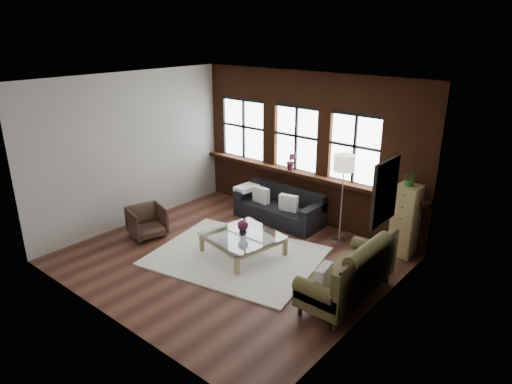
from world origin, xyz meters
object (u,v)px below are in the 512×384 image
Objects in this scene: vintage_settee at (348,269)px; coffee_table at (243,245)px; dark_sofa at (279,206)px; armchair at (147,222)px; drawer_chest at (405,221)px; vase at (243,231)px; floor_lamp at (342,196)px.

vintage_settee is 1.57× the size of coffee_table.
armchair is (-1.60, -2.31, -0.04)m from dark_sofa.
drawer_chest reaches higher than vintage_settee.
vintage_settee is 2.81× the size of armchair.
armchair is 0.56× the size of coffee_table.
vase is at bearing -75.61° from dark_sofa.
drawer_chest reaches higher than dark_sofa.
armchair is at bearing -149.05° from drawer_chest.
drawer_chest is (4.30, 2.58, 0.37)m from armchair.
floor_lamp is (1.51, 0.01, 0.61)m from dark_sofa.
dark_sofa reaches higher than armchair.
armchair is at bearing -143.26° from floor_lamp.
floor_lamp reaches higher than vintage_settee.
floor_lamp reaches higher than coffee_table.
vintage_settee is 4.28m from armchair.
armchair is at bearing -162.37° from vase.
armchair is 2.13m from vase.
coffee_table is 3.03m from drawer_chest.
coffee_table is (-2.21, 0.05, -0.32)m from vintage_settee.
vase is (0.43, -1.67, 0.12)m from dark_sofa.
dark_sofa is at bearing 104.39° from coffee_table.
drawer_chest reaches higher than vase.
armchair is 4.43× the size of vase.
drawer_chest is at bearing 40.38° from vase.
dark_sofa is 1.63m from floor_lamp.
armchair is at bearing -162.37° from coffee_table.
drawer_chest is 1.25m from floor_lamp.
coffee_table is (0.43, -1.67, -0.16)m from dark_sofa.
dark_sofa is 1.73m from vase.
dark_sofa reaches higher than coffee_table.
vase is at bearing 178.70° from vintage_settee.
coffee_table is at bearing -135.00° from vase.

